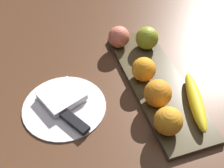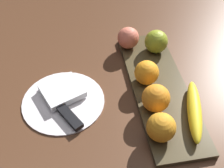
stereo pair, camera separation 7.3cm
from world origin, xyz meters
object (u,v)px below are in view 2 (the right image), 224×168
object	(u,v)px
orange_near_apple	(161,127)
orange_center	(146,72)
fruit_tray	(159,88)
dinner_plate	(63,101)
folded_napkin	(62,90)
knife	(66,113)
apple	(156,42)
peach	(128,38)
orange_near_banana	(156,98)
banana	(194,110)

from	to	relation	value
orange_near_apple	orange_center	world-z (taller)	orange_near_apple
fruit_tray	dinner_plate	world-z (taller)	fruit_tray
folded_napkin	knife	world-z (taller)	folded_napkin
apple	dinner_plate	world-z (taller)	apple
orange_center	knife	bearing A→B (deg)	108.37
peach	knife	distance (m)	0.31
apple	orange_center	bearing A→B (deg)	152.97
orange_center	knife	distance (m)	0.24
orange_near_apple	orange_center	bearing A→B (deg)	-3.95
orange_near_banana	orange_center	world-z (taller)	orange_near_banana
banana	knife	bearing A→B (deg)	95.85
banana	orange_near_banana	distance (m)	0.10
orange_center	knife	world-z (taller)	orange_center
folded_napkin	orange_near_banana	bearing A→B (deg)	-113.16
banana	dinner_plate	bearing A→B (deg)	87.85
peach	folded_napkin	xyz separation A→B (m)	(-0.15, 0.21, -0.03)
fruit_tray	knife	world-z (taller)	knife
fruit_tray	banana	world-z (taller)	banana
dinner_plate	orange_near_banana	bearing A→B (deg)	-107.14
knife	fruit_tray	bearing A→B (deg)	-109.49
peach	dinner_plate	xyz separation A→B (m)	(-0.18, 0.21, -0.04)
orange_near_banana	folded_napkin	world-z (taller)	orange_near_banana
dinner_plate	knife	world-z (taller)	knife
dinner_plate	banana	bearing A→B (deg)	-108.89
banana	peach	size ratio (longest dim) A/B	2.91
dinner_plate	orange_center	bearing A→B (deg)	-83.46
fruit_tray	dinner_plate	xyz separation A→B (m)	(0.00, 0.26, -0.00)
apple	folded_napkin	distance (m)	0.31
knife	orange_center	bearing A→B (deg)	-101.76
fruit_tray	apple	xyz separation A→B (m)	(0.14, -0.03, 0.04)
fruit_tray	orange_near_banana	bearing A→B (deg)	154.49
orange_center	dinner_plate	bearing A→B (deg)	96.54
peach	knife	xyz separation A→B (m)	(-0.23, 0.20, -0.03)
fruit_tray	orange_near_apple	size ratio (longest dim) A/B	6.69
banana	orange_near_banana	world-z (taller)	orange_near_banana
orange_center	apple	bearing A→B (deg)	-27.03
fruit_tray	folded_napkin	distance (m)	0.26
orange_center	folded_napkin	world-z (taller)	orange_center
fruit_tray	peach	distance (m)	0.19
orange_near_banana	orange_center	size ratio (longest dim) A/B	1.06
orange_near_banana	knife	xyz separation A→B (m)	(0.02, 0.22, -0.04)
peach	knife	bearing A→B (deg)	137.88
orange_near_apple	dinner_plate	distance (m)	0.27
orange_near_banana	folded_napkin	distance (m)	0.25
peach	orange_near_banana	bearing A→B (deg)	-176.34
apple	folded_napkin	bearing A→B (deg)	112.36
orange_near_apple	folded_napkin	distance (m)	0.28
apple	orange_near_apple	size ratio (longest dim) A/B	1.03
orange_center	peach	bearing A→B (deg)	6.32
dinner_plate	knife	size ratio (longest dim) A/B	1.29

